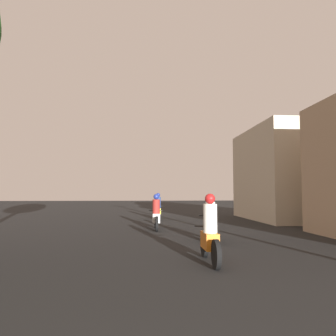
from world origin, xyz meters
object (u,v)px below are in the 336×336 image
object	(u,v)px
motorcycle_orange	(210,235)
motorcycle_white	(156,215)
building_right_far	(293,174)
motorcycle_black	(210,222)
motorcycle_yellow	(158,209)

from	to	relation	value
motorcycle_orange	motorcycle_white	bearing A→B (deg)	97.61
motorcycle_white	building_right_far	world-z (taller)	building_right_far
motorcycle_orange	building_right_far	xyz separation A→B (m)	(7.39, 11.33, 2.05)
motorcycle_white	motorcycle_orange	bearing A→B (deg)	-87.64
motorcycle_orange	motorcycle_white	distance (m)	6.75
motorcycle_black	motorcycle_yellow	size ratio (longest dim) A/B	0.99
motorcycle_black	building_right_far	size ratio (longest dim) A/B	0.28
building_right_far	motorcycle_black	bearing A→B (deg)	-129.69
motorcycle_yellow	building_right_far	size ratio (longest dim) A/B	0.28
motorcycle_orange	motorcycle_yellow	distance (m)	12.19
motorcycle_white	building_right_far	size ratio (longest dim) A/B	0.28
motorcycle_white	building_right_far	bearing A→B (deg)	23.08
motorcycle_black	motorcycle_white	xyz separation A→B (m)	(-1.66, 3.44, -0.00)
motorcycle_yellow	motorcycle_black	bearing A→B (deg)	-82.78
motorcycle_orange	motorcycle_white	xyz separation A→B (m)	(-0.98, 6.68, -0.02)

